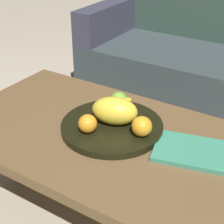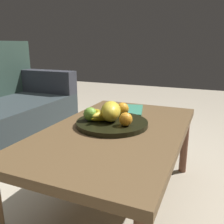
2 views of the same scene
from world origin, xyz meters
TOP-DOWN VIEW (x-y plane):
  - ground_plane at (0.00, 0.00)m, footprint 8.00×8.00m
  - coffee_table at (0.00, 0.00)m, footprint 1.13×0.67m
  - fruit_bowl at (0.04, 0.04)m, footprint 0.38×0.38m
  - melon_large_front at (0.04, 0.05)m, footprint 0.20×0.15m
  - orange_front at (-0.01, -0.06)m, footprint 0.07×0.07m
  - orange_left at (0.17, 0.03)m, footprint 0.07×0.07m
  - apple_front at (-0.00, 0.15)m, footprint 0.07×0.07m
  - banana_bunch at (0.02, 0.09)m, footprint 0.16×0.16m
  - magazine at (0.35, 0.05)m, footprint 0.29×0.24m

SIDE VIEW (x-z plane):
  - ground_plane at x=0.00m, z-range 0.00..0.00m
  - coffee_table at x=0.00m, z-range 0.18..0.63m
  - magazine at x=0.35m, z-range 0.45..0.47m
  - fruit_bowl at x=0.04m, z-range 0.45..0.47m
  - banana_bunch at x=0.02m, z-range 0.47..0.54m
  - orange_front at x=-0.01m, z-range 0.47..0.54m
  - apple_front at x=0.00m, z-range 0.47..0.55m
  - orange_left at x=0.17m, z-range 0.47..0.55m
  - melon_large_front at x=0.04m, z-range 0.47..0.58m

